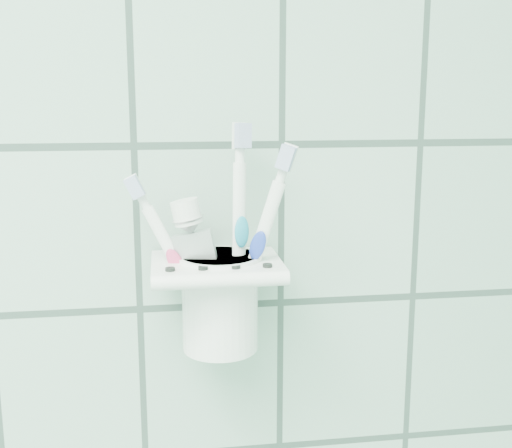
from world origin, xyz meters
TOP-DOWN VIEW (x-y plane):
  - holder_bracket at (0.65, 1.15)m, footprint 0.12×0.10m
  - cup at (0.65, 1.16)m, footprint 0.08×0.08m
  - toothbrush_pink at (0.65, 1.14)m, footprint 0.08×0.02m
  - toothbrush_blue at (0.67, 1.15)m, footprint 0.02×0.03m
  - toothbrush_orange at (0.66, 1.15)m, footprint 0.06×0.03m
  - toothpaste_tube at (0.65, 1.15)m, footprint 0.06×0.04m

SIDE VIEW (x-z plane):
  - cup at x=0.65m, z-range 1.23..1.32m
  - holder_bracket at x=0.65m, z-range 1.28..1.32m
  - toothpaste_tube at x=0.65m, z-range 1.24..1.38m
  - toothbrush_pink at x=0.65m, z-range 1.23..1.41m
  - toothbrush_orange at x=0.66m, z-range 1.23..1.43m
  - toothbrush_blue at x=0.67m, z-range 1.23..1.44m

